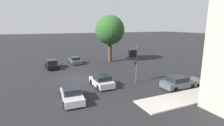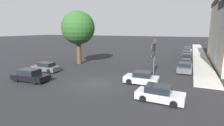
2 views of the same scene
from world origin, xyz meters
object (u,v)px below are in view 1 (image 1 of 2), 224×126
object	(u,v)px
traffic_signal	(133,57)
crossing_car_2	(102,81)
crossing_car_3	(52,64)
street_tree	(110,30)
crossing_car_0	(72,95)
parked_car_1	(206,78)
parked_car_0	(178,83)
crossing_car_1	(75,60)

from	to	relation	value
traffic_signal	crossing_car_2	xyz separation A→B (m)	(-0.41, -4.15, -2.83)
traffic_signal	crossing_car_3	xyz separation A→B (m)	(-12.94, -8.72, -2.80)
street_tree	crossing_car_0	xyz separation A→B (m)	(16.23, -11.30, -5.77)
parked_car_1	crossing_car_2	bearing A→B (deg)	161.12
traffic_signal	street_tree	bearing A→B (deg)	-14.03
crossing_car_2	parked_car_0	world-z (taller)	crossing_car_2
crossing_car_1	crossing_car_2	distance (m)	14.56
crossing_car_0	crossing_car_3	xyz separation A→B (m)	(-15.25, -0.33, 0.05)
traffic_signal	crossing_car_2	bearing A→B (deg)	82.08
traffic_signal	crossing_car_3	size ratio (longest dim) A/B	1.06
traffic_signal	crossing_car_0	xyz separation A→B (m)	(2.31, -8.40, -2.85)
crossing_car_0	parked_car_0	bearing A→B (deg)	85.37
crossing_car_2	crossing_car_3	distance (m)	13.33
traffic_signal	crossing_car_3	world-z (taller)	traffic_signal
traffic_signal	crossing_car_3	distance (m)	15.85
street_tree	parked_car_1	distance (m)	19.67
crossing_car_2	parked_car_0	bearing A→B (deg)	-119.55
crossing_car_3	parked_car_1	xyz separation A→B (m)	(16.83, 17.61, -0.10)
street_tree	crossing_car_3	size ratio (longest dim) A/B	2.03
crossing_car_0	parked_car_1	size ratio (longest dim) A/B	1.01
street_tree	crossing_car_0	size ratio (longest dim) A/B	2.27
crossing_car_0	crossing_car_1	bearing A→B (deg)	168.94
parked_car_1	crossing_car_1	bearing A→B (deg)	124.03
traffic_signal	parked_car_1	distance (m)	10.12
street_tree	parked_car_0	distance (m)	18.76
crossing_car_0	parked_car_1	world-z (taller)	crossing_car_0
parked_car_0	crossing_car_2	bearing A→B (deg)	153.05
street_tree	parked_car_0	bearing A→B (deg)	3.38
traffic_signal	crossing_car_0	bearing A→B (deg)	103.12
crossing_car_2	crossing_car_3	xyz separation A→B (m)	(-12.53, -4.57, 0.02)
street_tree	crossing_car_0	bearing A→B (deg)	-34.85
crossing_car_0	crossing_car_2	size ratio (longest dim) A/B	1.07
crossing_car_1	parked_car_1	distance (m)	22.93
traffic_signal	crossing_car_0	distance (m)	9.16
crossing_car_1	crossing_car_3	bearing A→B (deg)	112.74
crossing_car_1	crossing_car_3	xyz separation A→B (m)	(2.04, -4.57, 0.05)
crossing_car_1	parked_car_1	size ratio (longest dim) A/B	1.02
street_tree	crossing_car_2	distance (m)	16.29
crossing_car_0	parked_car_0	distance (m)	12.46
traffic_signal	crossing_car_2	world-z (taller)	traffic_signal
traffic_signal	parked_car_1	size ratio (longest dim) A/B	1.19
street_tree	crossing_car_0	world-z (taller)	street_tree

